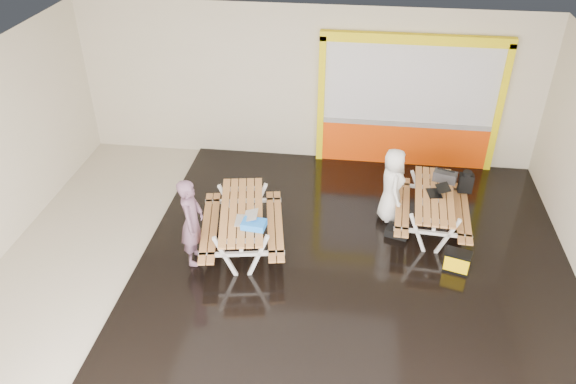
# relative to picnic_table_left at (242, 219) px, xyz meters

# --- Properties ---
(room) EXTENTS (10.02, 8.02, 3.52)m
(room) POSITION_rel_picnic_table_left_xyz_m (0.76, -0.48, 1.11)
(room) COLOR beige
(room) RESTS_ON ground
(deck) EXTENTS (7.50, 7.98, 0.05)m
(deck) POSITION_rel_picnic_table_left_xyz_m (2.01, -0.48, -0.62)
(deck) COLOR black
(deck) RESTS_ON room
(kiosk) EXTENTS (3.88, 0.16, 3.00)m
(kiosk) POSITION_rel_picnic_table_left_xyz_m (2.96, 3.45, 0.80)
(kiosk) COLOR #F44707
(kiosk) RESTS_ON room
(picnic_table_left) EXTENTS (1.77, 2.32, 0.84)m
(picnic_table_left) POSITION_rel_picnic_table_left_xyz_m (0.00, 0.00, 0.00)
(picnic_table_left) COLOR #B77B42
(picnic_table_left) RESTS_ON deck
(picnic_table_right) EXTENTS (1.46, 2.06, 0.79)m
(picnic_table_right) POSITION_rel_picnic_table_left_xyz_m (3.40, 1.01, -0.03)
(picnic_table_right) COLOR #B77B42
(picnic_table_right) RESTS_ON deck
(person_left) EXTENTS (0.41, 0.60, 1.62)m
(person_left) POSITION_rel_picnic_table_left_xyz_m (-0.75, -0.52, 0.24)
(person_left) COLOR #65465A
(person_left) RESTS_ON deck
(person_right) EXTENTS (0.56, 0.78, 1.47)m
(person_right) POSITION_rel_picnic_table_left_xyz_m (2.63, 1.19, 0.19)
(person_right) COLOR white
(person_right) RESTS_ON deck
(laptop_left) EXTENTS (0.40, 0.37, 0.16)m
(laptop_left) POSITION_rel_picnic_table_left_xyz_m (0.14, -0.33, 0.25)
(laptop_left) COLOR silver
(laptop_left) RESTS_ON picnic_table_left
(laptop_right) EXTENTS (0.42, 0.39, 0.16)m
(laptop_right) POSITION_rel_picnic_table_left_xyz_m (3.45, 1.04, 0.20)
(laptop_right) COLOR black
(laptop_right) RESTS_ON picnic_table_right
(blue_pouch) EXTENTS (0.42, 0.32, 0.12)m
(blue_pouch) POSITION_rel_picnic_table_left_xyz_m (0.31, -0.48, 0.25)
(blue_pouch) COLOR blue
(blue_pouch) RESTS_ON picnic_table_left
(toolbox) EXTENTS (0.48, 0.33, 0.25)m
(toolbox) POSITION_rel_picnic_table_left_xyz_m (3.63, 1.52, 0.25)
(toolbox) COLOR black
(toolbox) RESTS_ON picnic_table_right
(backpack) EXTENTS (0.27, 0.18, 0.44)m
(backpack) POSITION_rel_picnic_table_left_xyz_m (4.06, 1.65, 0.09)
(backpack) COLOR black
(backpack) RESTS_ON picnic_table_right
(dark_case) EXTENTS (0.49, 0.42, 0.16)m
(dark_case) POSITION_rel_picnic_table_left_xyz_m (2.79, 0.69, -0.51)
(dark_case) COLOR black
(dark_case) RESTS_ON deck
(fluke_bag) EXTENTS (0.49, 0.39, 0.37)m
(fluke_bag) POSITION_rel_picnic_table_left_xyz_m (3.76, -0.19, -0.41)
(fluke_bag) COLOR black
(fluke_bag) RESTS_ON deck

